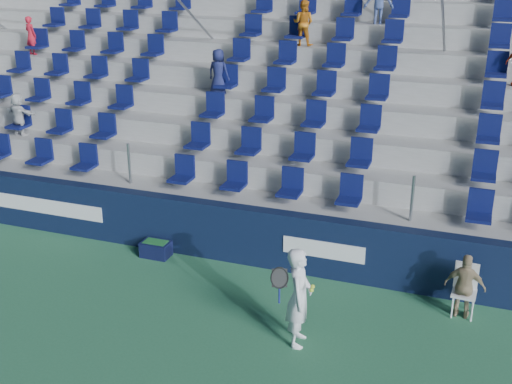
% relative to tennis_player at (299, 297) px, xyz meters
% --- Properties ---
extents(ground, '(70.00, 70.00, 0.00)m').
position_rel_tennis_player_xyz_m(ground, '(-1.66, -0.77, -0.84)').
color(ground, '#31724B').
rests_on(ground, ground).
extents(sponsor_wall, '(24.00, 0.32, 1.20)m').
position_rel_tennis_player_xyz_m(sponsor_wall, '(-1.66, 2.38, -0.24)').
color(sponsor_wall, '#0E1834').
rests_on(sponsor_wall, ground).
extents(grandstand, '(24.00, 8.17, 6.63)m').
position_rel_tennis_player_xyz_m(grandstand, '(-1.66, 7.47, 1.29)').
color(grandstand, '#A7A7A1').
rests_on(grandstand, ground).
extents(tennis_player, '(0.69, 0.67, 1.68)m').
position_rel_tennis_player_xyz_m(tennis_player, '(0.00, 0.00, 0.00)').
color(tennis_player, white).
rests_on(tennis_player, ground).
extents(line_judge_chair, '(0.43, 0.44, 0.93)m').
position_rel_tennis_player_xyz_m(line_judge_chair, '(2.46, 1.87, -0.32)').
color(line_judge_chair, white).
rests_on(line_judge_chair, ground).
extents(line_judge, '(0.71, 0.34, 1.18)m').
position_rel_tennis_player_xyz_m(line_judge, '(2.46, 1.73, -0.25)').
color(line_judge, tan).
rests_on(line_judge, ground).
extents(ball_bin, '(0.59, 0.39, 0.33)m').
position_rel_tennis_player_xyz_m(ball_bin, '(-3.65, 1.98, -0.66)').
color(ball_bin, black).
rests_on(ball_bin, ground).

